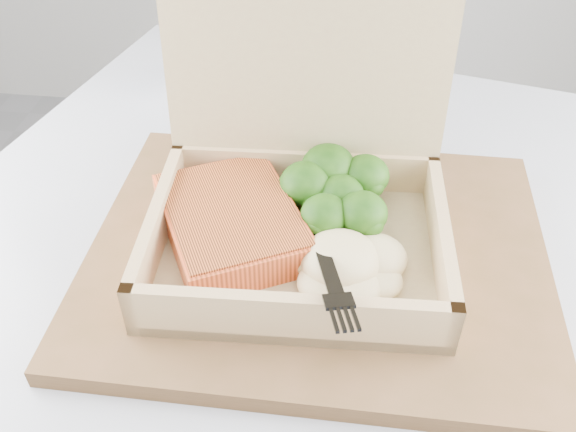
# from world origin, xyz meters

# --- Properties ---
(cafe_table) EXTENTS (0.92, 0.92, 0.72)m
(cafe_table) POSITION_xyz_m (-0.17, 0.59, 0.53)
(cafe_table) COLOR black
(cafe_table) RESTS_ON floor
(serving_tray) EXTENTS (0.39, 0.31, 0.02)m
(serving_tray) POSITION_xyz_m (-0.18, 0.59, 0.73)
(serving_tray) COLOR brown
(serving_tray) RESTS_ON cafe_table
(takeout_container) EXTENTS (0.25, 0.22, 0.23)m
(takeout_container) POSITION_xyz_m (-0.20, 0.61, 0.79)
(takeout_container) COLOR tan
(takeout_container) RESTS_ON serving_tray
(salmon_fillet) EXTENTS (0.16, 0.17, 0.03)m
(salmon_fillet) POSITION_xyz_m (-0.25, 0.58, 0.76)
(salmon_fillet) COLOR orange
(salmon_fillet) RESTS_ON takeout_container
(broccoli_pile) EXTENTS (0.11, 0.11, 0.04)m
(broccoli_pile) POSITION_xyz_m (-0.16, 0.62, 0.76)
(broccoli_pile) COLOR #336616
(broccoli_pile) RESTS_ON takeout_container
(mashed_potatoes) EXTENTS (0.10, 0.09, 0.03)m
(mashed_potatoes) POSITION_xyz_m (-0.16, 0.55, 0.76)
(mashed_potatoes) COLOR beige
(mashed_potatoes) RESTS_ON takeout_container
(plastic_fork) EXTENTS (0.05, 0.15, 0.03)m
(plastic_fork) POSITION_xyz_m (-0.18, 0.55, 0.77)
(plastic_fork) COLOR black
(plastic_fork) RESTS_ON mashed_potatoes
(paper_cup) EXTENTS (0.07, 0.07, 0.09)m
(paper_cup) POSITION_xyz_m (-0.35, 0.87, 0.76)
(paper_cup) COLOR silver
(paper_cup) RESTS_ON cafe_table
(receipt) EXTENTS (0.13, 0.15, 0.00)m
(receipt) POSITION_xyz_m (-0.13, 0.79, 0.72)
(receipt) COLOR white
(receipt) RESTS_ON cafe_table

